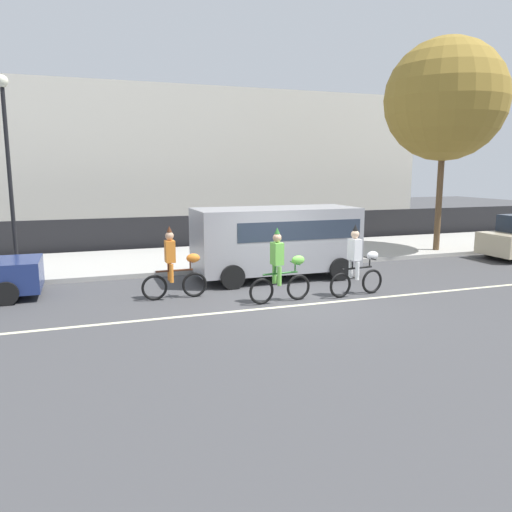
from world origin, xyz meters
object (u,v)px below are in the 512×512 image
Objects in this scene: parade_cyclist_zebra at (358,265)px; street_lamp_post at (7,147)px; parade_cyclist_lime at (281,270)px; parade_cyclist_orange at (175,267)px; pedestrian_onlooker at (288,225)px; parked_van_grey at (278,237)px.

street_lamp_post reaches higher than parade_cyclist_zebra.
street_lamp_post is at bearing 142.72° from parade_cyclist_lime.
parade_cyclist_orange is 2.76m from parade_cyclist_lime.
parade_cyclist_zebra is 1.19× the size of pedestrian_onlooker.
parked_van_grey is (-1.16, 2.80, 0.44)m from parade_cyclist_zebra.
parade_cyclist_lime is at bearing -37.28° from street_lamp_post.
parade_cyclist_zebra is 10.64m from street_lamp_post.
street_lamp_post reaches higher than parade_cyclist_orange.
parade_cyclist_orange is 3.83m from parked_van_grey.
parked_van_grey is 0.85× the size of street_lamp_post.
parked_van_grey reaches higher than parade_cyclist_zebra.
parade_cyclist_orange is 4.82m from parade_cyclist_zebra.
parade_cyclist_orange is at bearing -42.54° from street_lamp_post.
parade_cyclist_zebra is 0.33× the size of street_lamp_post.
parked_van_grey is 5.86m from pedestrian_onlooker.
street_lamp_post reaches higher than parked_van_grey.
parade_cyclist_lime is 1.00× the size of parade_cyclist_zebra.
street_lamp_post reaches higher than pedestrian_onlooker.
parade_cyclist_orange and parade_cyclist_zebra have the same top height.
parade_cyclist_zebra is 8.18m from pedestrian_onlooker.
street_lamp_post is at bearing -163.80° from pedestrian_onlooker.
parade_cyclist_lime is 8.90m from street_lamp_post.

